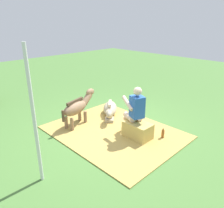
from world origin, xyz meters
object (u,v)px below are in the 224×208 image
object	(u,v)px
pony_standing	(77,107)
tent_pole_left	(34,118)
soda_bottle	(163,133)
hay_bale	(138,130)
pony_lying	(110,109)
person_seated	(135,110)

from	to	relation	value
pony_standing	tent_pole_left	distance (m)	2.37
soda_bottle	pony_standing	bearing A→B (deg)	26.06
hay_bale	soda_bottle	distance (m)	0.62
tent_pole_left	soda_bottle	bearing A→B (deg)	-104.09
hay_bale	pony_lying	world-z (taller)	pony_lying
person_seated	tent_pole_left	world-z (taller)	tent_pole_left
pony_lying	hay_bale	bearing A→B (deg)	161.99
pony_standing	soda_bottle	xyz separation A→B (m)	(-2.06, -1.01, -0.39)
hay_bale	person_seated	xyz separation A→B (m)	(0.15, -0.04, 0.49)
pony_standing	pony_lying	size ratio (longest dim) A/B	1.14
soda_bottle	tent_pole_left	distance (m)	3.11
hay_bale	tent_pole_left	bearing A→B (deg)	83.85
tent_pole_left	pony_standing	bearing A→B (deg)	-53.46
person_seated	pony_lying	bearing A→B (deg)	-18.31
hay_bale	pony_lying	distance (m)	1.52
person_seated	soda_bottle	xyz separation A→B (m)	(-0.60, -0.38, -0.56)
soda_bottle	tent_pole_left	xyz separation A→B (m)	(0.71, 2.83, 1.08)
person_seated	pony_lying	world-z (taller)	person_seated
person_seated	pony_lying	xyz separation A→B (m)	(1.30, -0.43, -0.50)
pony_standing	tent_pole_left	bearing A→B (deg)	126.54
hay_bale	pony_standing	world-z (taller)	pony_standing
hay_bale	person_seated	distance (m)	0.52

